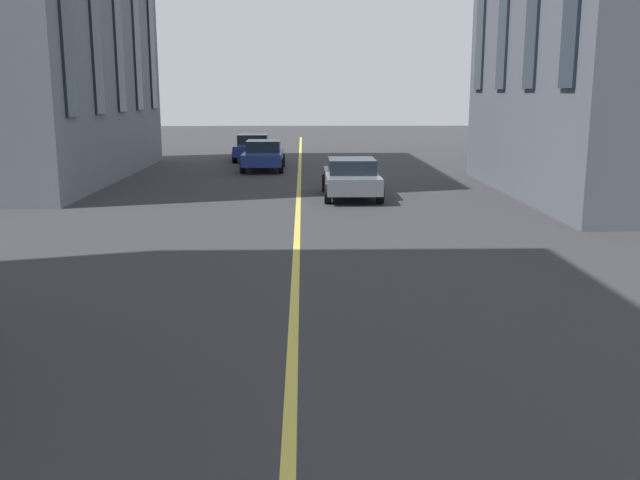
{
  "coord_description": "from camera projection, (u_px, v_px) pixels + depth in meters",
  "views": [
    {
      "loc": [
        1.56,
        -0.16,
        3.61
      ],
      "look_at": [
        12.32,
        -0.42,
        1.36
      ],
      "focal_mm": 39.69,
      "sensor_mm": 36.0,
      "label": 1
    }
  ],
  "objects": [
    {
      "name": "car_grey_oncoming",
      "position": [
        351.0,
        177.0,
        24.62
      ],
      "size": [
        4.4,
        1.95,
        1.37
      ],
      "color": "slate",
      "rests_on": "ground_plane"
    },
    {
      "name": "lane_centre_line",
      "position": [
        297.0,
        231.0,
        18.78
      ],
      "size": [
        80.0,
        0.16,
        0.01
      ],
      "color": "#D8C64C",
      "rests_on": "ground_plane"
    },
    {
      "name": "car_blue_parked_b",
      "position": [
        264.0,
        155.0,
        33.46
      ],
      "size": [
        4.4,
        1.95,
        1.37
      ],
      "color": "navy",
      "rests_on": "ground_plane"
    },
    {
      "name": "car_blue_mid",
      "position": [
        253.0,
        147.0,
        38.37
      ],
      "size": [
        4.4,
        1.95,
        1.37
      ],
      "color": "navy",
      "rests_on": "ground_plane"
    }
  ]
}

